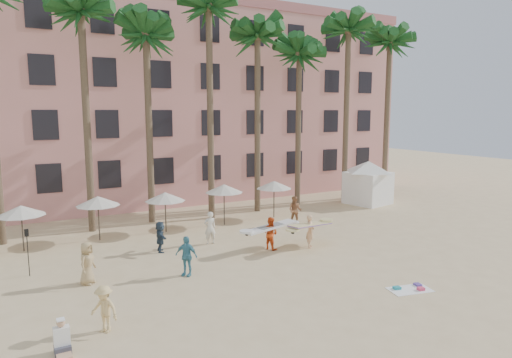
{
  "coord_description": "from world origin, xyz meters",
  "views": [
    {
      "loc": [
        -9.63,
        -14.58,
        7.52
      ],
      "look_at": [
        1.85,
        6.0,
        4.0
      ],
      "focal_mm": 32.0,
      "sensor_mm": 36.0,
      "label": 1
    }
  ],
  "objects_px": {
    "cabana": "(368,179)",
    "carrier_white": "(270,232)",
    "pink_hotel": "(200,106)",
    "carrier_yellow": "(310,229)"
  },
  "relations": [
    {
      "from": "pink_hotel",
      "to": "carrier_white",
      "type": "xyz_separation_m",
      "value": [
        -4.14,
        -19.81,
        -7.04
      ]
    },
    {
      "from": "pink_hotel",
      "to": "carrier_yellow",
      "type": "bearing_deg",
      "value": -95.64
    },
    {
      "from": "cabana",
      "to": "carrier_white",
      "type": "height_order",
      "value": "cabana"
    },
    {
      "from": "cabana",
      "to": "carrier_yellow",
      "type": "xyz_separation_m",
      "value": [
        -11.3,
        -7.64,
        -1.03
      ]
    },
    {
      "from": "cabana",
      "to": "carrier_yellow",
      "type": "distance_m",
      "value": 13.68
    },
    {
      "from": "pink_hotel",
      "to": "carrier_yellow",
      "type": "distance_m",
      "value": 21.84
    },
    {
      "from": "pink_hotel",
      "to": "cabana",
      "type": "xyz_separation_m",
      "value": [
        9.27,
        -12.95,
        -5.93
      ]
    },
    {
      "from": "cabana",
      "to": "carrier_yellow",
      "type": "relative_size",
      "value": 1.7
    },
    {
      "from": "cabana",
      "to": "carrier_white",
      "type": "relative_size",
      "value": 1.61
    },
    {
      "from": "carrier_white",
      "to": "pink_hotel",
      "type": "bearing_deg",
      "value": 78.21
    }
  ]
}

